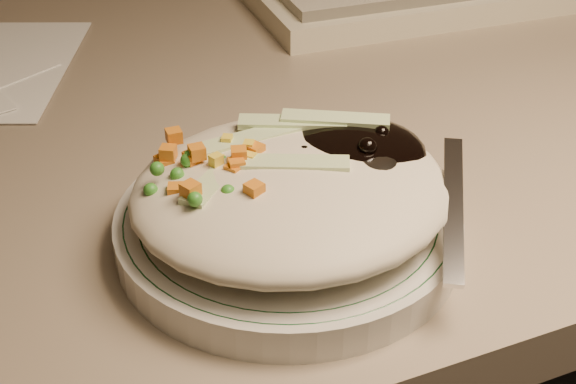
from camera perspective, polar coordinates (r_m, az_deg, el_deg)
name	(u,v)px	position (r m, az deg, el deg)	size (l,w,h in m)	color
desk	(307,252)	(0.82, 1.37, -4.32)	(1.40, 0.70, 0.74)	#80715D
plate	(288,227)	(0.49, 0.00, -2.52)	(0.21, 0.21, 0.02)	beige
plate_rim	(288,214)	(0.49, 0.00, -1.57)	(0.20, 0.20, 0.00)	#144723
meal	(295,183)	(0.48, 0.51, 0.63)	(0.21, 0.19, 0.05)	beige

